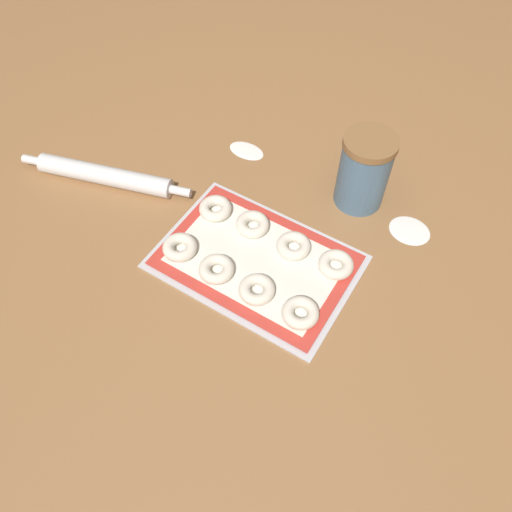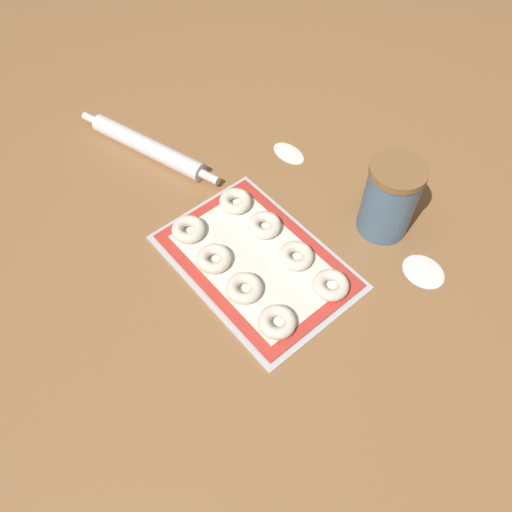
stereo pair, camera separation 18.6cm
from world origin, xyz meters
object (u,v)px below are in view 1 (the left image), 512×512
Objects in this scene: bagel_front_mid_left at (216,269)px; bagel_back_mid_right at (294,246)px; flour_canister at (364,171)px; bagel_back_mid_left at (253,225)px; bagel_front_mid_right at (257,290)px; bagel_front_far_right at (300,313)px; baking_tray at (256,261)px; bagel_back_far_left at (215,209)px; bagel_back_far_right at (336,265)px; bagel_front_far_left at (180,247)px; rolling_pin at (105,175)px.

bagel_back_mid_right is at bearing 51.97° from bagel_front_mid_left.
bagel_back_mid_left is at bearing -126.71° from flour_canister.
bagel_front_mid_right is 1.00× the size of bagel_front_far_right.
flour_canister is (0.11, 0.28, 0.09)m from baking_tray.
baking_tray is at bearing -23.22° from bagel_back_far_left.
bagel_front_far_right is 0.24m from bagel_back_mid_left.
bagel_front_mid_left is at bearing -179.47° from bagel_front_far_right.
bagel_front_far_left is at bearing -155.86° from bagel_back_far_right.
bagel_front_mid_left is 1.00× the size of bagel_front_far_right.
bagel_front_far_left and bagel_front_mid_right have the same top height.
baking_tray is 5.58× the size of bagel_front_far_left.
bagel_back_mid_right is at bearing 49.89° from baking_tray.
bagel_back_far_right is at bearing 52.04° from bagel_front_mid_right.
bagel_back_far_left is 0.10m from bagel_back_mid_left.
bagel_front_far_left is 0.18× the size of rolling_pin.
rolling_pin is at bearing -173.58° from bagel_back_mid_right.
bagel_front_mid_left is 1.00× the size of bagel_back_far_right.
bagel_front_far_left is (-0.15, -0.07, 0.02)m from baking_tray.
bagel_back_far_left is at bearing 88.84° from bagel_front_far_left.
bagel_back_far_left is at bearing 155.58° from bagel_front_far_right.
rolling_pin is (-0.57, 0.08, -0.00)m from bagel_front_far_right.
bagel_back_far_left is 1.00× the size of bagel_back_mid_right.
bagel_front_mid_left is 0.25m from bagel_back_far_right.
bagel_front_far_left and bagel_front_mid_left have the same top height.
bagel_front_far_right and bagel_back_far_left have the same top height.
flour_canister reaches higher than bagel_back_mid_right.
bagel_back_far_left is at bearing 10.61° from rolling_pin.
bagel_back_far_left is 0.18× the size of rolling_pin.
rolling_pin reaches higher than bagel_back_mid_left.
rolling_pin reaches higher than bagel_front_far_left.
bagel_back_mid_right is 0.10m from bagel_back_far_right.
rolling_pin reaches higher than bagel_front_far_right.
bagel_back_mid_left is 0.20m from bagel_back_far_right.
bagel_back_mid_right is at bearing 6.42° from rolling_pin.
bagel_back_mid_left is at bearing 3.03° from bagel_back_far_left.
bagel_back_mid_left is (-0.10, 0.14, 0.00)m from bagel_front_mid_right.
bagel_back_far_left is 1.00× the size of bagel_back_far_right.
bagel_back_far_left is at bearing -176.97° from bagel_back_mid_left.
bagel_back_mid_right is at bearing 32.72° from bagel_front_far_left.
baking_tray is 5.58× the size of bagel_back_far_right.
flour_canister is (0.25, 0.21, 0.07)m from bagel_back_far_left.
baking_tray is at bearing -1.36° from rolling_pin.
bagel_back_mid_left is 0.18× the size of rolling_pin.
baking_tray is at bearing -110.83° from flour_canister.
bagel_front_far_right is 0.18× the size of rolling_pin.
bagel_front_mid_left is 1.00× the size of bagel_back_far_left.
bagel_front_far_right is 0.36m from flour_canister.
bagel_back_far_left is (-0.29, 0.13, 0.00)m from bagel_front_far_right.
baking_tray is at bearing -155.69° from bagel_back_far_right.
flour_canister is (-0.05, 0.21, 0.07)m from bagel_back_far_right.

